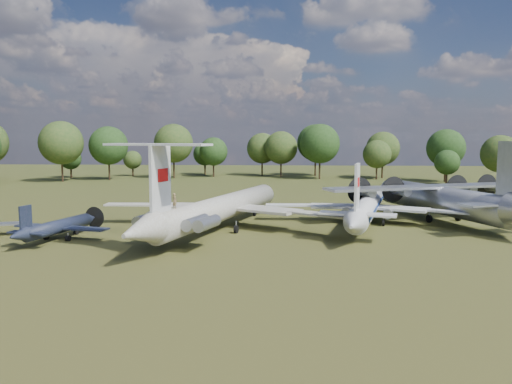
# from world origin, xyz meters

# --- Properties ---
(ground) EXTENTS (300.00, 300.00, 0.00)m
(ground) POSITION_xyz_m (0.00, 0.00, 0.00)
(ground) COLOR #274115
(ground) RESTS_ON ground
(il62_airliner) EXTENTS (46.40, 53.41, 4.44)m
(il62_airliner) POSITION_xyz_m (3.68, 0.43, 2.22)
(il62_airliner) COLOR #BBBBB7
(il62_airliner) RESTS_ON ground
(tu104_jet) EXTENTS (37.33, 44.23, 3.83)m
(tu104_jet) POSITION_xyz_m (23.09, 5.66, 1.91)
(tu104_jet) COLOR silver
(tu104_jet) RESTS_ON ground
(an12_transport) EXTENTS (44.96, 47.37, 5.01)m
(an12_transport) POSITION_xyz_m (33.93, 9.15, 2.50)
(an12_transport) COLOR #ADAFB6
(an12_transport) RESTS_ON ground
(small_prop_west) EXTENTS (15.19, 18.43, 2.37)m
(small_prop_west) POSITION_xyz_m (-14.64, -7.24, 1.19)
(small_prop_west) COLOR black
(small_prop_west) RESTS_ON ground
(person_on_il62) EXTENTS (0.72, 0.66, 1.65)m
(person_on_il62) POSITION_xyz_m (0.11, -11.49, 5.27)
(person_on_il62) COLOR #95774B
(person_on_il62) RESTS_ON il62_airliner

